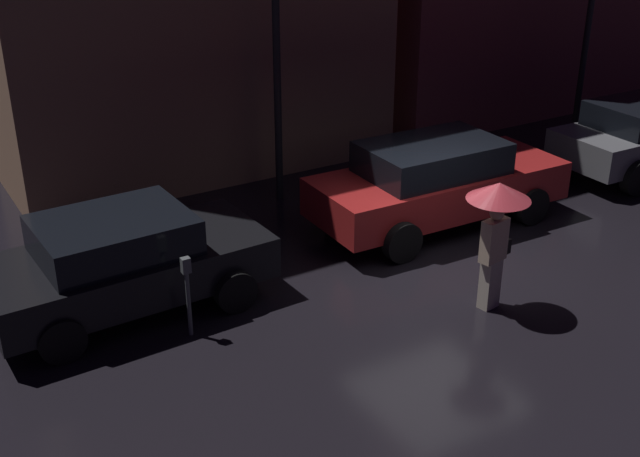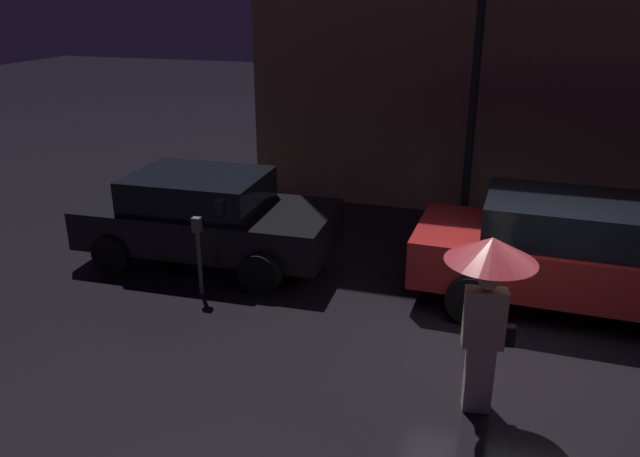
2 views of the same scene
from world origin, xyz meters
name	(u,v)px [view 2 (image 2 of 2)]	position (x,y,z in m)	size (l,w,h in m)	color
ground_plane	(501,349)	(0.00, 0.00, 0.00)	(60.00, 60.00, 0.00)	black
parked_car_black	(207,216)	(-4.74, 1.46, 0.76)	(4.10, 2.07, 1.45)	black
parked_car_red	(584,253)	(0.96, 1.45, 0.82)	(4.69, 2.00, 1.57)	maroon
pedestrian_with_umbrella	(489,282)	(-0.23, -1.30, 1.49)	(0.90, 0.90, 1.96)	beige
parking_meter	(198,247)	(-4.28, 0.27, 0.74)	(0.12, 0.10, 1.19)	#4C5154
street_lamp_near	(480,28)	(-0.84, 3.97, 3.60)	(0.47, 0.47, 4.98)	black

